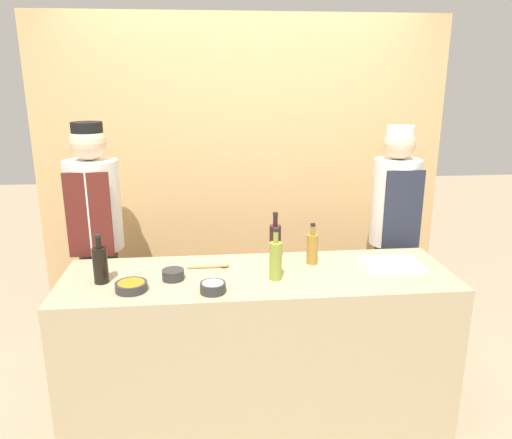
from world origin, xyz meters
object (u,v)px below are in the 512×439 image
object	(u,v)px
cutting_board	(391,264)
bottle_soy	(100,264)
sauce_bowl_orange	(131,286)
chef_left	(97,242)
sauce_bowl_red	(173,274)
bottle_oil	(276,259)
bottle_vinegar	(312,248)
chef_right	(392,235)
bottle_wine	(275,241)
wooden_spoon	(214,266)
sauce_bowl_white	(213,287)

from	to	relation	value
cutting_board	bottle_soy	distance (m)	1.64
sauce_bowl_orange	cutting_board	distance (m)	1.47
chef_left	cutting_board	bearing A→B (deg)	-16.95
sauce_bowl_red	bottle_oil	world-z (taller)	bottle_oil
bottle_vinegar	chef_right	xyz separation A→B (m)	(0.66, 0.45, -0.09)
bottle_soy	bottle_vinegar	distance (m)	1.19
sauce_bowl_red	chef_left	xyz separation A→B (m)	(-0.53, 0.62, -0.01)
sauce_bowl_red	bottle_wine	bearing A→B (deg)	23.07
sauce_bowl_red	bottle_wine	xyz separation A→B (m)	(0.59, 0.25, 0.08)
cutting_board	chef_right	size ratio (longest dim) A/B	0.20
chef_right	sauce_bowl_red	bearing A→B (deg)	-157.11
sauce_bowl_orange	bottle_vinegar	size ratio (longest dim) A/B	0.67
sauce_bowl_red	sauce_bowl_orange	size ratio (longest dim) A/B	0.72
wooden_spoon	chef_right	bearing A→B (deg)	20.75
chef_left	sauce_bowl_orange	bearing A→B (deg)	-66.77
bottle_wine	sauce_bowl_orange	bearing A→B (deg)	-154.64
sauce_bowl_orange	wooden_spoon	distance (m)	0.51
sauce_bowl_orange	chef_right	xyz separation A→B (m)	(1.67, 0.74, -0.02)
sauce_bowl_red	sauce_bowl_orange	bearing A→B (deg)	-148.53
sauce_bowl_red	cutting_board	world-z (taller)	sauce_bowl_red
sauce_bowl_red	bottle_oil	bearing A→B (deg)	-4.83
cutting_board	bottle_vinegar	xyz separation A→B (m)	(-0.45, 0.09, 0.09)
sauce_bowl_white	chef_left	bearing A→B (deg)	132.42
bottle_wine	bottle_oil	distance (m)	0.30
bottle_vinegar	bottle_wine	xyz separation A→B (m)	(-0.21, 0.09, 0.02)
sauce_bowl_orange	bottle_soy	distance (m)	0.23
bottle_soy	bottle_wine	size ratio (longest dim) A/B	0.92
bottle_vinegar	bottle_wine	size ratio (longest dim) A/B	0.84
sauce_bowl_red	sauce_bowl_white	size ratio (longest dim) A/B	0.90
bottle_oil	chef_right	bearing A→B (deg)	36.18
sauce_bowl_red	chef_right	size ratio (longest dim) A/B	0.07
sauce_bowl_red	sauce_bowl_white	world-z (taller)	sauce_bowl_red
wooden_spoon	chef_left	xyz separation A→B (m)	(-0.75, 0.47, 0.01)
sauce_bowl_red	bottle_wine	size ratio (longest dim) A/B	0.41
cutting_board	chef_left	world-z (taller)	chef_left
sauce_bowl_orange	cutting_board	world-z (taller)	sauce_bowl_orange
wooden_spoon	bottle_oil	bearing A→B (deg)	-30.44
bottle_oil	wooden_spoon	world-z (taller)	bottle_oil
bottle_wine	chef_right	bearing A→B (deg)	22.77
sauce_bowl_orange	bottle_vinegar	distance (m)	1.05
sauce_bowl_white	cutting_board	world-z (taller)	sauce_bowl_white
bottle_wine	bottle_oil	xyz separation A→B (m)	(-0.04, -0.30, -0.00)
sauce_bowl_red	wooden_spoon	bearing A→B (deg)	33.59
cutting_board	bottle_soy	world-z (taller)	bottle_soy
bottle_wine	wooden_spoon	size ratio (longest dim) A/B	1.21
sauce_bowl_orange	sauce_bowl_white	bearing A→B (deg)	-8.58
wooden_spoon	bottle_wine	bearing A→B (deg)	15.79
chef_right	sauce_bowl_orange	bearing A→B (deg)	-155.98
sauce_bowl_orange	chef_left	bearing A→B (deg)	113.23
bottle_wine	chef_right	distance (m)	0.95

